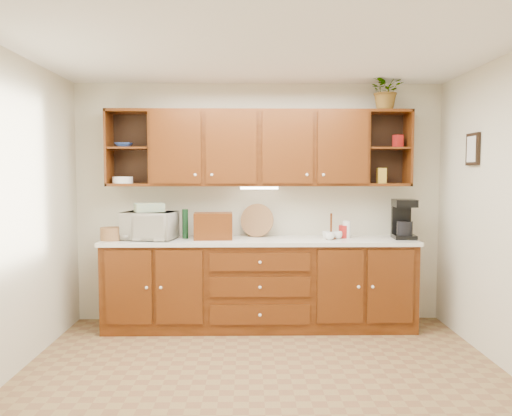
{
  "coord_description": "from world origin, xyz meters",
  "views": [
    {
      "loc": [
        -0.11,
        -3.74,
        1.63
      ],
      "look_at": [
        -0.04,
        1.15,
        1.29
      ],
      "focal_mm": 35.0,
      "sensor_mm": 36.0,
      "label": 1
    }
  ],
  "objects_px": {
    "microwave": "(150,226)",
    "potted_plant": "(386,90)",
    "bread_box": "(213,226)",
    "coffee_maker": "(403,220)"
  },
  "relations": [
    {
      "from": "microwave",
      "to": "coffee_maker",
      "type": "xyz_separation_m",
      "value": [
        2.66,
        0.06,
        0.05
      ]
    },
    {
      "from": "microwave",
      "to": "potted_plant",
      "type": "xyz_separation_m",
      "value": [
        2.47,
        0.11,
        1.41
      ]
    },
    {
      "from": "microwave",
      "to": "potted_plant",
      "type": "bearing_deg",
      "value": 13.41
    },
    {
      "from": "bread_box",
      "to": "potted_plant",
      "type": "distance_m",
      "value": 2.3
    },
    {
      "from": "bread_box",
      "to": "microwave",
      "type": "bearing_deg",
      "value": 178.85
    },
    {
      "from": "bread_box",
      "to": "coffee_maker",
      "type": "distance_m",
      "value": 2.0
    },
    {
      "from": "microwave",
      "to": "bread_box",
      "type": "xyz_separation_m",
      "value": [
        0.66,
        0.02,
        -0.01
      ]
    },
    {
      "from": "microwave",
      "to": "potted_plant",
      "type": "relative_size",
      "value": 1.3
    },
    {
      "from": "microwave",
      "to": "bread_box",
      "type": "distance_m",
      "value": 0.66
    },
    {
      "from": "coffee_maker",
      "to": "microwave",
      "type": "bearing_deg",
      "value": -173.74
    }
  ]
}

